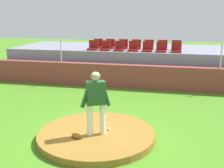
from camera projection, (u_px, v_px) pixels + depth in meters
The scene contains 23 objects.
ground_plane at pixel (96, 138), 7.90m from camera, with size 60.00×60.00×0.00m, color #47841F.
pitchers_mound at pixel (96, 135), 7.88m from camera, with size 3.30×3.30×0.19m, color olive.
pitcher at pixel (96, 98), 7.45m from camera, with size 0.80×0.46×1.79m.
baseball at pixel (109, 129), 7.97m from camera, with size 0.07×0.07×0.07m, color white.
fielding_glove at pixel (76, 136), 7.48m from camera, with size 0.30×0.20×0.11m, color brown.
brick_barrier at pixel (129, 76), 13.20m from camera, with size 14.76×0.40×1.11m, color brown.
fence_post_left at pixel (61, 51), 13.67m from camera, with size 0.06×0.06×1.08m, color silver.
fence_post_right at pixel (221, 56), 12.07m from camera, with size 0.06×0.06×1.08m, color silver.
bleacher_platform at pixel (137, 62), 15.74m from camera, with size 13.58×4.41×1.62m, color gray.
stadium_chair_0 at pixel (93, 47), 14.40m from camera, with size 0.48×0.44×0.50m.
stadium_chair_1 at pixel (106, 47), 14.23m from camera, with size 0.48×0.44×0.50m.
stadium_chair_2 at pixel (119, 48), 14.05m from camera, with size 0.48×0.44×0.50m.
stadium_chair_3 at pixel (133, 48), 13.94m from camera, with size 0.48×0.44×0.50m.
stadium_chair_4 at pixel (147, 48), 13.74m from camera, with size 0.48×0.44×0.50m.
stadium_chair_5 at pixel (161, 49), 13.60m from camera, with size 0.48×0.44×0.50m.
stadium_chair_6 at pixel (176, 49), 13.47m from camera, with size 0.48×0.44×0.50m.
stadium_chair_7 at pixel (98, 45), 15.20m from camera, with size 0.48×0.44×0.50m.
stadium_chair_8 at pixel (110, 45), 15.07m from camera, with size 0.48×0.44×0.50m.
stadium_chair_9 at pixel (123, 46), 14.93m from camera, with size 0.48×0.44×0.50m.
stadium_chair_10 at pixel (136, 46), 14.77m from camera, with size 0.48×0.44×0.50m.
stadium_chair_11 at pixel (149, 46), 14.64m from camera, with size 0.48×0.44×0.50m.
stadium_chair_12 at pixel (162, 47), 14.45m from camera, with size 0.48×0.44×0.50m.
stadium_chair_13 at pixel (176, 47), 14.34m from camera, with size 0.48×0.44×0.50m.
Camera 1 is at (2.05, -7.01, 3.41)m, focal length 44.69 mm.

